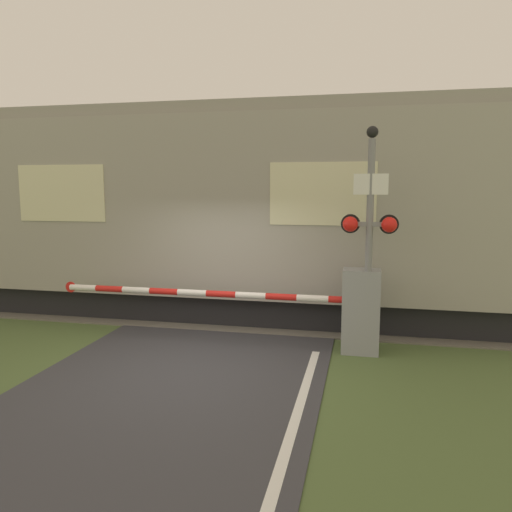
% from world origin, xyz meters
% --- Properties ---
extents(ground_plane, '(80.00, 80.00, 0.00)m').
position_xyz_m(ground_plane, '(0.00, 0.00, 0.00)').
color(ground_plane, '#4C6033').
extents(track_bed, '(36.00, 3.20, 0.13)m').
position_xyz_m(track_bed, '(0.00, 3.40, 0.02)').
color(track_bed, '#666056').
rests_on(track_bed, ground_plane).
extents(train, '(18.69, 2.91, 4.30)m').
position_xyz_m(train, '(-3.36, 3.40, 2.20)').
color(train, black).
rests_on(train, ground_plane).
extents(crossing_barrier, '(5.68, 0.44, 1.39)m').
position_xyz_m(crossing_barrier, '(2.11, 1.20, 0.72)').
color(crossing_barrier, gray).
rests_on(crossing_barrier, ground_plane).
extents(signal_post, '(0.89, 0.26, 3.63)m').
position_xyz_m(signal_post, '(2.60, 1.03, 2.06)').
color(signal_post, gray).
rests_on(signal_post, ground_plane).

